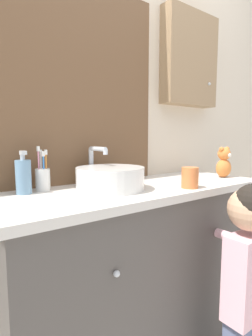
% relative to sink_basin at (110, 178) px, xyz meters
% --- Properties ---
extents(wall_back, '(3.20, 0.18, 2.50)m').
position_rel_sink_basin_xyz_m(wall_back, '(0.19, 0.27, 0.33)').
color(wall_back, beige).
rests_on(wall_back, ground_plane).
extents(vanity_counter, '(1.36, 0.51, 0.88)m').
position_rel_sink_basin_xyz_m(vanity_counter, '(0.17, -0.01, -0.49)').
color(vanity_counter, '#4C4742').
rests_on(vanity_counter, ground_plane).
extents(sink_basin, '(0.31, 0.36, 0.19)m').
position_rel_sink_basin_xyz_m(sink_basin, '(0.00, 0.00, 0.00)').
color(sink_basin, white).
rests_on(sink_basin, vanity_counter).
extents(toothbrush_holder, '(0.06, 0.06, 0.20)m').
position_rel_sink_basin_xyz_m(toothbrush_holder, '(-0.25, 0.15, 0.00)').
color(toothbrush_holder, silver).
rests_on(toothbrush_holder, vanity_counter).
extents(soap_dispenser, '(0.06, 0.06, 0.18)m').
position_rel_sink_basin_xyz_m(soap_dispenser, '(-0.34, 0.13, 0.02)').
color(soap_dispenser, '#6B93B2').
rests_on(soap_dispenser, vanity_counter).
extents(child_figure, '(0.20, 0.45, 0.93)m').
position_rel_sink_basin_xyz_m(child_figure, '(0.39, -0.44, -0.35)').
color(child_figure, slate).
rests_on(child_figure, ground_plane).
extents(teddy_bear, '(0.10, 0.08, 0.18)m').
position_rel_sink_basin_xyz_m(teddy_bear, '(0.74, -0.08, 0.03)').
color(teddy_bear, orange).
rests_on(teddy_bear, vanity_counter).
extents(drinking_cup, '(0.08, 0.08, 0.10)m').
position_rel_sink_basin_xyz_m(drinking_cup, '(0.32, -0.19, -0.01)').
color(drinking_cup, orange).
rests_on(drinking_cup, vanity_counter).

